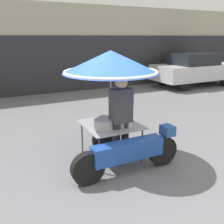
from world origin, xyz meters
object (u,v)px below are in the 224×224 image
object	(u,v)px
potted_plant	(213,70)
parked_car	(195,69)
vendor_motorcycle_cart	(113,78)
vendor_person	(121,116)

from	to	relation	value
potted_plant	parked_car	bearing A→B (deg)	-163.65
vendor_motorcycle_cart	parked_car	bearing A→B (deg)	36.24
vendor_motorcycle_cart	potted_plant	distance (m)	10.28
vendor_person	vendor_motorcycle_cart	bearing A→B (deg)	109.47
vendor_motorcycle_cart	potted_plant	bearing A→B (deg)	32.60
vendor_motorcycle_cart	vendor_person	bearing A→B (deg)	-70.53
vendor_person	potted_plant	world-z (taller)	vendor_person
vendor_motorcycle_cart	potted_plant	xyz separation A→B (m)	(8.62, 5.51, -0.98)
parked_car	potted_plant	size ratio (longest dim) A/B	3.97
vendor_motorcycle_cart	vendor_person	distance (m)	0.68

